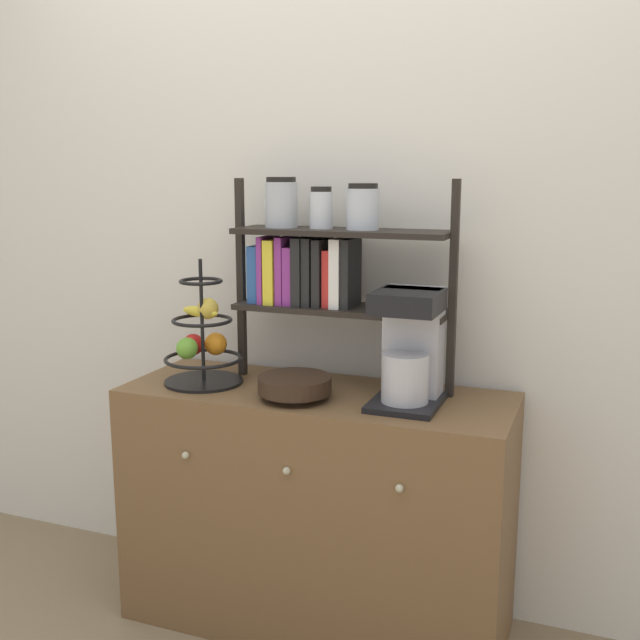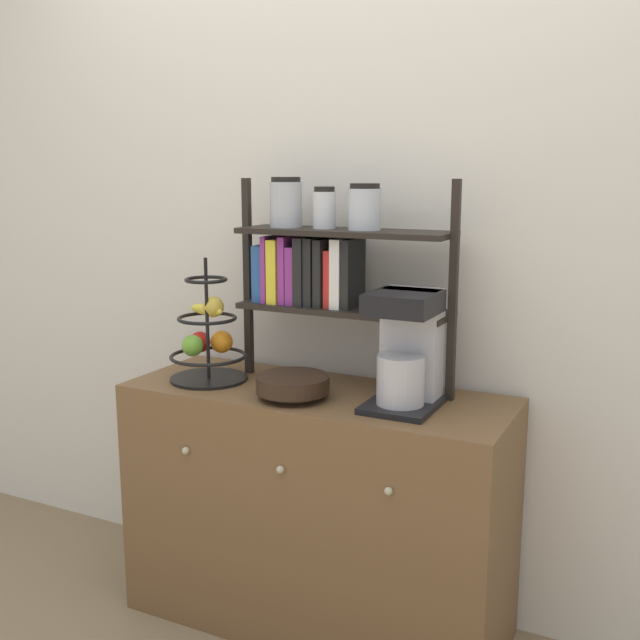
{
  "view_description": "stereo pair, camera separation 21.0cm",
  "coord_description": "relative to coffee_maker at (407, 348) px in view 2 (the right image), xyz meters",
  "views": [
    {
      "loc": [
        0.84,
        -1.9,
        1.49
      ],
      "look_at": [
        0.01,
        0.23,
        1.04
      ],
      "focal_mm": 42.0,
      "sensor_mm": 36.0,
      "label": 1
    },
    {
      "loc": [
        1.03,
        -1.82,
        1.49
      ],
      "look_at": [
        0.01,
        0.23,
        1.04
      ],
      "focal_mm": 42.0,
      "sensor_mm": 36.0,
      "label": 2
    }
  ],
  "objects": [
    {
      "name": "fruit_stand",
      "position": [
        -0.7,
        -0.02,
        -0.04
      ],
      "size": [
        0.26,
        0.26,
        0.41
      ],
      "color": "black",
      "rests_on": "sideboard"
    },
    {
      "name": "coffee_maker",
      "position": [
        0.0,
        0.0,
        0.0
      ],
      "size": [
        0.2,
        0.25,
        0.35
      ],
      "color": "black",
      "rests_on": "sideboard"
    },
    {
      "name": "sideboard",
      "position": [
        -0.3,
        0.01,
        -0.58
      ],
      "size": [
        1.25,
        0.48,
        0.8
      ],
      "color": "brown",
      "rests_on": "ground_plane"
    },
    {
      "name": "wooden_bowl",
      "position": [
        -0.34,
        -0.09,
        -0.13
      ],
      "size": [
        0.23,
        0.23,
        0.07
      ],
      "color": "black",
      "rests_on": "sideboard"
    },
    {
      "name": "wall_back",
      "position": [
        -0.3,
        0.28,
        0.32
      ],
      "size": [
        7.0,
        0.05,
        2.6
      ],
      "primitive_type": "cube",
      "color": "silver",
      "rests_on": "ground_plane"
    },
    {
      "name": "shelf_hutch",
      "position": [
        -0.34,
        0.11,
        0.24
      ],
      "size": [
        0.74,
        0.2,
        0.67
      ],
      "color": "black",
      "rests_on": "sideboard"
    }
  ]
}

